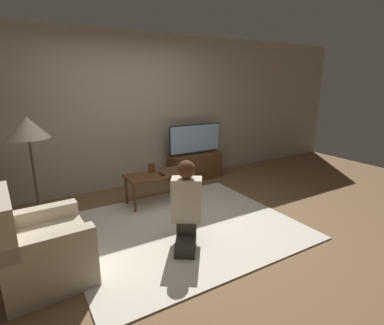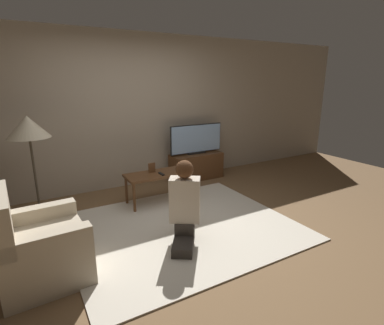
{
  "view_description": "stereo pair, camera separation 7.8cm",
  "coord_description": "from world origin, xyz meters",
  "px_view_note": "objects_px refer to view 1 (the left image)",
  "views": [
    {
      "loc": [
        -1.7,
        -3.04,
        1.83
      ],
      "look_at": [
        0.52,
        0.66,
        0.63
      ],
      "focal_mm": 28.0,
      "sensor_mm": 36.0,
      "label": 1
    },
    {
      "loc": [
        -1.63,
        -3.08,
        1.83
      ],
      "look_at": [
        0.52,
        0.66,
        0.63
      ],
      "focal_mm": 28.0,
      "sensor_mm": 36.0,
      "label": 2
    }
  ],
  "objects_px": {
    "coffee_table": "(157,177)",
    "floor_lamp": "(28,131)",
    "armchair": "(42,251)",
    "tv": "(195,139)",
    "person_kneeling": "(187,203)"
  },
  "relations": [
    {
      "from": "coffee_table",
      "to": "floor_lamp",
      "type": "xyz_separation_m",
      "value": [
        -1.62,
        0.27,
        0.8
      ]
    },
    {
      "from": "armchair",
      "to": "coffee_table",
      "type": "bearing_deg",
      "value": -58.97
    },
    {
      "from": "tv",
      "to": "coffee_table",
      "type": "bearing_deg",
      "value": -146.87
    },
    {
      "from": "floor_lamp",
      "to": "coffee_table",
      "type": "bearing_deg",
      "value": -9.33
    },
    {
      "from": "armchair",
      "to": "floor_lamp",
      "type": "bearing_deg",
      "value": -5.99
    },
    {
      "from": "floor_lamp",
      "to": "tv",
      "type": "bearing_deg",
      "value": 9.55
    },
    {
      "from": "tv",
      "to": "armchair",
      "type": "xyz_separation_m",
      "value": [
        -2.8,
        -1.86,
        -0.46
      ]
    },
    {
      "from": "floor_lamp",
      "to": "person_kneeling",
      "type": "xyz_separation_m",
      "value": [
        1.41,
        -1.5,
        -0.72
      ]
    },
    {
      "from": "coffee_table",
      "to": "floor_lamp",
      "type": "bearing_deg",
      "value": 170.67
    },
    {
      "from": "coffee_table",
      "to": "armchair",
      "type": "distance_m",
      "value": 2.04
    },
    {
      "from": "coffee_table",
      "to": "armchair",
      "type": "height_order",
      "value": "armchair"
    },
    {
      "from": "tv",
      "to": "armchair",
      "type": "relative_size",
      "value": 1.17
    },
    {
      "from": "floor_lamp",
      "to": "armchair",
      "type": "distance_m",
      "value": 1.67
    },
    {
      "from": "coffee_table",
      "to": "person_kneeling",
      "type": "height_order",
      "value": "person_kneeling"
    },
    {
      "from": "armchair",
      "to": "tv",
      "type": "bearing_deg",
      "value": -59.25
    }
  ]
}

